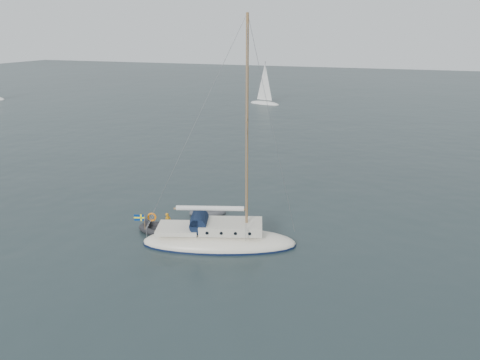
% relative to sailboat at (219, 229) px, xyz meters
% --- Properties ---
extents(ground, '(300.00, 300.00, 0.00)m').
position_rel_sailboat_xyz_m(ground, '(1.49, 2.53, -1.15)').
color(ground, black).
rests_on(ground, ground).
extents(sailboat, '(10.64, 3.18, 15.15)m').
position_rel_sailboat_xyz_m(sailboat, '(0.00, 0.00, 0.00)').
color(sailboat, beige).
rests_on(sailboat, ground).
extents(dinghy, '(2.84, 1.28, 0.41)m').
position_rel_sailboat_xyz_m(dinghy, '(-2.79, 4.54, -0.97)').
color(dinghy, '#4A4A4F').
rests_on(dinghy, ground).
extents(rib, '(4.18, 1.90, 1.53)m').
position_rel_sailboat_xyz_m(rib, '(-4.26, 0.49, -0.90)').
color(rib, black).
rests_on(rib, ground).
extents(distant_yacht_c, '(6.33, 3.38, 8.39)m').
position_rel_sailboat_xyz_m(distant_yacht_c, '(-14.82, 59.17, 2.44)').
color(distant_yacht_c, silver).
rests_on(distant_yacht_c, ground).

